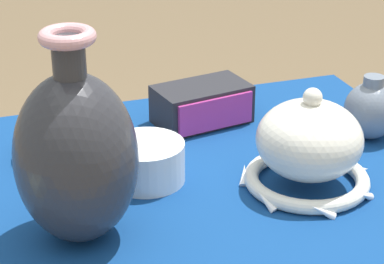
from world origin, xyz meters
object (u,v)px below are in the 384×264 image
(pot_squat_porcelain, at_px, (148,161))
(vase_tall_bulbous, at_px, (76,156))
(mosaic_tile_box, at_px, (202,104))
(vase_dome_bell, at_px, (309,148))
(jar_round_slate, at_px, (371,110))
(bowl_shallow_terracotta, at_px, (64,135))

(pot_squat_porcelain, bearing_deg, vase_tall_bulbous, -136.45)
(vase_tall_bulbous, bearing_deg, mosaic_tile_box, 47.04)
(vase_tall_bulbous, distance_m, mosaic_tile_box, 0.41)
(mosaic_tile_box, height_order, pot_squat_porcelain, mosaic_tile_box)
(vase_tall_bulbous, distance_m, vase_dome_bell, 0.35)
(jar_round_slate, height_order, bowl_shallow_terracotta, jar_round_slate)
(vase_tall_bulbous, distance_m, bowl_shallow_terracotta, 0.26)
(vase_dome_bell, height_order, jar_round_slate, vase_dome_bell)
(mosaic_tile_box, height_order, jar_round_slate, jar_round_slate)
(vase_dome_bell, bearing_deg, jar_round_slate, 34.08)
(vase_tall_bulbous, xyz_separation_m, bowl_shallow_terracotta, (0.02, 0.24, -0.08))
(bowl_shallow_terracotta, height_order, pot_squat_porcelain, bowl_shallow_terracotta)
(vase_tall_bulbous, xyz_separation_m, vase_dome_bell, (0.35, 0.03, -0.06))
(vase_dome_bell, distance_m, jar_round_slate, 0.21)
(jar_round_slate, relative_size, pot_squat_porcelain, 0.93)
(vase_tall_bulbous, relative_size, vase_dome_bell, 1.41)
(jar_round_slate, bearing_deg, bowl_shallow_terracotta, 169.18)
(bowl_shallow_terracotta, bearing_deg, mosaic_tile_box, 11.48)
(vase_dome_bell, bearing_deg, mosaic_tile_box, 105.16)
(mosaic_tile_box, relative_size, jar_round_slate, 1.60)
(vase_tall_bulbous, relative_size, mosaic_tile_box, 1.62)
(vase_dome_bell, height_order, bowl_shallow_terracotta, vase_dome_bell)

